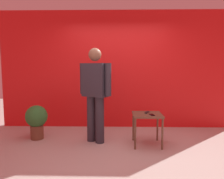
{
  "coord_description": "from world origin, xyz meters",
  "views": [
    {
      "loc": [
        0.01,
        -3.68,
        1.49
      ],
      "look_at": [
        -0.1,
        0.55,
        1.03
      ],
      "focal_mm": 35.45,
      "sensor_mm": 36.0,
      "label": 1
    }
  ],
  "objects_px": {
    "side_table": "(147,118)",
    "tv_remote": "(147,112)",
    "cell_phone": "(152,115)",
    "potted_plant": "(37,119)",
    "standing_person": "(95,90)"
  },
  "relations": [
    {
      "from": "standing_person",
      "to": "side_table",
      "type": "distance_m",
      "value": 1.12
    },
    {
      "from": "side_table",
      "to": "potted_plant",
      "type": "xyz_separation_m",
      "value": [
        -2.19,
        0.29,
        -0.1
      ]
    },
    {
      "from": "potted_plant",
      "to": "side_table",
      "type": "bearing_deg",
      "value": -7.46
    },
    {
      "from": "tv_remote",
      "to": "cell_phone",
      "type": "bearing_deg",
      "value": -48.25
    },
    {
      "from": "side_table",
      "to": "cell_phone",
      "type": "distance_m",
      "value": 0.15
    },
    {
      "from": "cell_phone",
      "to": "potted_plant",
      "type": "relative_size",
      "value": 0.21
    },
    {
      "from": "standing_person",
      "to": "tv_remote",
      "type": "height_order",
      "value": "standing_person"
    },
    {
      "from": "standing_person",
      "to": "potted_plant",
      "type": "height_order",
      "value": "standing_person"
    },
    {
      "from": "standing_person",
      "to": "tv_remote",
      "type": "bearing_deg",
      "value": -3.06
    },
    {
      "from": "side_table",
      "to": "tv_remote",
      "type": "distance_m",
      "value": 0.13
    },
    {
      "from": "cell_phone",
      "to": "side_table",
      "type": "bearing_deg",
      "value": 114.63
    },
    {
      "from": "side_table",
      "to": "potted_plant",
      "type": "relative_size",
      "value": 0.86
    },
    {
      "from": "standing_person",
      "to": "side_table",
      "type": "xyz_separation_m",
      "value": [
        0.98,
        -0.14,
        -0.51
      ]
    },
    {
      "from": "tv_remote",
      "to": "standing_person",
      "type": "bearing_deg",
      "value": -159.51
    },
    {
      "from": "standing_person",
      "to": "cell_phone",
      "type": "bearing_deg",
      "value": -13.04
    }
  ]
}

